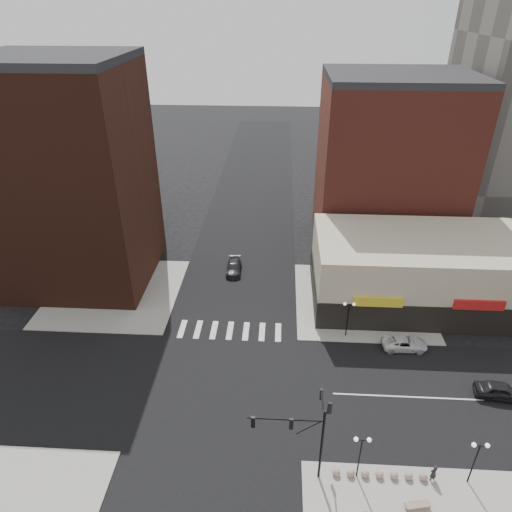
{
  "coord_description": "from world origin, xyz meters",
  "views": [
    {
      "loc": [
        4.82,
        -29.39,
        30.88
      ],
      "look_at": [
        2.84,
        5.1,
        11.0
      ],
      "focal_mm": 32.0,
      "sensor_mm": 36.0,
      "label": 1
    }
  ],
  "objects_px": {
    "street_lamp_se_a": "(361,447)",
    "dark_sedan_east": "(501,391)",
    "dark_sedan_north": "(234,267)",
    "white_suv": "(405,343)",
    "street_lamp_ne": "(349,311)",
    "street_lamp_se_b": "(478,453)",
    "traffic_signal": "(309,427)",
    "pedestrian": "(434,473)",
    "stone_bench": "(417,506)"
  },
  "relations": [
    {
      "from": "street_lamp_se_a",
      "to": "dark_sedan_east",
      "type": "xyz_separation_m",
      "value": [
        13.63,
        8.48,
        -2.54
      ]
    },
    {
      "from": "dark_sedan_north",
      "to": "white_suv",
      "type": "bearing_deg",
      "value": -37.46
    },
    {
      "from": "street_lamp_ne",
      "to": "street_lamp_se_b",
      "type": "bearing_deg",
      "value": -66.37
    },
    {
      "from": "street_lamp_ne",
      "to": "dark_sedan_east",
      "type": "bearing_deg",
      "value": -30.77
    },
    {
      "from": "traffic_signal",
      "to": "pedestrian",
      "type": "height_order",
      "value": "traffic_signal"
    },
    {
      "from": "stone_bench",
      "to": "dark_sedan_north",
      "type": "bearing_deg",
      "value": 106.52
    },
    {
      "from": "street_lamp_se_b",
      "to": "stone_bench",
      "type": "bearing_deg",
      "value": -152.13
    },
    {
      "from": "street_lamp_se_b",
      "to": "dark_sedan_north",
      "type": "xyz_separation_m",
      "value": [
        -19.85,
        28.04,
        -2.65
      ]
    },
    {
      "from": "street_lamp_se_a",
      "to": "white_suv",
      "type": "bearing_deg",
      "value": 65.35
    },
    {
      "from": "street_lamp_ne",
      "to": "white_suv",
      "type": "height_order",
      "value": "street_lamp_ne"
    },
    {
      "from": "street_lamp_se_b",
      "to": "stone_bench",
      "type": "relative_size",
      "value": 2.29
    },
    {
      "from": "street_lamp_se_a",
      "to": "street_lamp_ne",
      "type": "distance_m",
      "value": 16.03
    },
    {
      "from": "street_lamp_se_b",
      "to": "pedestrian",
      "type": "relative_size",
      "value": 2.65
    },
    {
      "from": "stone_bench",
      "to": "street_lamp_ne",
      "type": "bearing_deg",
      "value": 87.99
    },
    {
      "from": "white_suv",
      "to": "pedestrian",
      "type": "height_order",
      "value": "pedestrian"
    },
    {
      "from": "street_lamp_ne",
      "to": "stone_bench",
      "type": "height_order",
      "value": "street_lamp_ne"
    },
    {
      "from": "dark_sedan_east",
      "to": "stone_bench",
      "type": "height_order",
      "value": "dark_sedan_east"
    },
    {
      "from": "white_suv",
      "to": "stone_bench",
      "type": "distance_m",
      "value": 16.93
    },
    {
      "from": "pedestrian",
      "to": "street_lamp_se_a",
      "type": "bearing_deg",
      "value": -25.52
    },
    {
      "from": "white_suv",
      "to": "dark_sedan_north",
      "type": "height_order",
      "value": "dark_sedan_north"
    },
    {
      "from": "street_lamp_se_a",
      "to": "pedestrian",
      "type": "height_order",
      "value": "street_lamp_se_a"
    },
    {
      "from": "dark_sedan_east",
      "to": "pedestrian",
      "type": "distance_m",
      "value": 11.78
    },
    {
      "from": "dark_sedan_east",
      "to": "street_lamp_ne",
      "type": "bearing_deg",
      "value": 66.58
    },
    {
      "from": "street_lamp_se_a",
      "to": "stone_bench",
      "type": "height_order",
      "value": "street_lamp_se_a"
    },
    {
      "from": "white_suv",
      "to": "street_lamp_se_b",
      "type": "bearing_deg",
      "value": -177.08
    },
    {
      "from": "street_lamp_se_b",
      "to": "dark_sedan_north",
      "type": "relative_size",
      "value": 0.94
    },
    {
      "from": "street_lamp_se_a",
      "to": "street_lamp_ne",
      "type": "xyz_separation_m",
      "value": [
        1.0,
        16.0,
        0.0
      ]
    },
    {
      "from": "white_suv",
      "to": "dark_sedan_north",
      "type": "bearing_deg",
      "value": 51.42
    },
    {
      "from": "dark_sedan_north",
      "to": "stone_bench",
      "type": "bearing_deg",
      "value": -63.81
    },
    {
      "from": "dark_sedan_east",
      "to": "stone_bench",
      "type": "distance_m",
      "value": 14.47
    },
    {
      "from": "traffic_signal",
      "to": "white_suv",
      "type": "xyz_separation_m",
      "value": [
        10.42,
        14.33,
        -4.35
      ]
    },
    {
      "from": "street_lamp_ne",
      "to": "dark_sedan_north",
      "type": "distance_m",
      "value": 17.81
    },
    {
      "from": "dark_sedan_east",
      "to": "pedestrian",
      "type": "xyz_separation_m",
      "value": [
        -8.18,
        -8.48,
        0.15
      ]
    },
    {
      "from": "street_lamp_ne",
      "to": "dark_sedan_north",
      "type": "height_order",
      "value": "street_lamp_ne"
    },
    {
      "from": "traffic_signal",
      "to": "pedestrian",
      "type": "distance_m",
      "value": 10.07
    },
    {
      "from": "street_lamp_se_b",
      "to": "dark_sedan_east",
      "type": "relative_size",
      "value": 0.94
    },
    {
      "from": "street_lamp_se_b",
      "to": "dark_sedan_north",
      "type": "bearing_deg",
      "value": 125.3
    },
    {
      "from": "street_lamp_ne",
      "to": "street_lamp_se_a",
      "type": "bearing_deg",
      "value": -93.58
    },
    {
      "from": "traffic_signal",
      "to": "street_lamp_ne",
      "type": "bearing_deg",
      "value": 73.25
    },
    {
      "from": "dark_sedan_east",
      "to": "street_lamp_se_a",
      "type": "bearing_deg",
      "value": 129.24
    },
    {
      "from": "street_lamp_se_a",
      "to": "street_lamp_se_b",
      "type": "height_order",
      "value": "same"
    },
    {
      "from": "traffic_signal",
      "to": "stone_bench",
      "type": "bearing_deg",
      "value": -17.21
    },
    {
      "from": "street_lamp_se_a",
      "to": "white_suv",
      "type": "height_order",
      "value": "street_lamp_se_a"
    },
    {
      "from": "traffic_signal",
      "to": "street_lamp_se_b",
      "type": "relative_size",
      "value": 1.87
    },
    {
      "from": "street_lamp_se_b",
      "to": "dark_sedan_east",
      "type": "height_order",
      "value": "street_lamp_se_b"
    },
    {
      "from": "dark_sedan_east",
      "to": "traffic_signal",
      "type": "bearing_deg",
      "value": 122.89
    },
    {
      "from": "street_lamp_se_b",
      "to": "white_suv",
      "type": "height_order",
      "value": "street_lamp_se_b"
    },
    {
      "from": "dark_sedan_north",
      "to": "stone_bench",
      "type": "xyz_separation_m",
      "value": [
        15.71,
        -30.23,
        -0.31
      ]
    },
    {
      "from": "street_lamp_ne",
      "to": "pedestrian",
      "type": "distance_m",
      "value": 16.78
    },
    {
      "from": "traffic_signal",
      "to": "pedestrian",
      "type": "relative_size",
      "value": 4.96
    }
  ]
}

